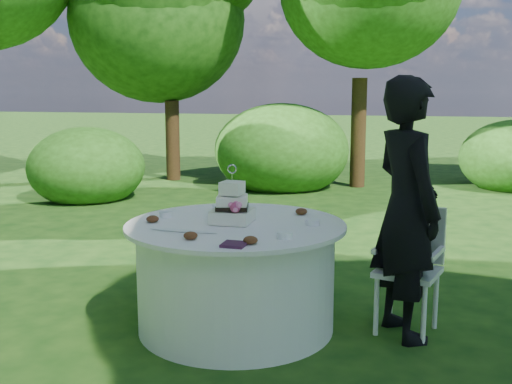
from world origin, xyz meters
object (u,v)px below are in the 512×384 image
Objects in this scene: napkins at (234,244)px; chair at (411,259)px; guest at (407,209)px; cake at (232,207)px; table at (236,275)px.

chair is at bearing 42.31° from napkins.
guest is 2.03× the size of chair.
guest reaches higher than napkins.
table is at bearing 1.93° from cake.
cake is (-1.19, -0.20, -0.01)m from guest.
cake is (-0.21, 0.61, 0.10)m from napkins.
guest is (0.97, 0.80, 0.12)m from napkins.
napkins is 0.34× the size of cake.
napkins is 0.16× the size of chair.
guest is at bearing 39.57° from napkins.
table is at bearing 68.37° from guest.
cake is 0.47× the size of chair.
napkins is at bearing -137.69° from chair.
guest reaches higher than cake.
chair reaches higher than table.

